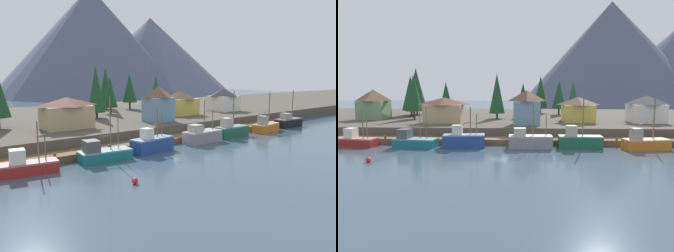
% 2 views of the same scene
% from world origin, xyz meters
% --- Properties ---
extents(ground_plane, '(400.00, 400.00, 1.00)m').
position_xyz_m(ground_plane, '(0.00, 20.00, -0.50)').
color(ground_plane, '#384C5B').
extents(dock, '(80.00, 4.00, 1.60)m').
position_xyz_m(dock, '(0.00, 1.99, 0.50)').
color(dock, brown).
rests_on(dock, ground_plane).
extents(shoreline_bank, '(400.00, 56.00, 2.50)m').
position_xyz_m(shoreline_bank, '(0.00, 32.00, 1.25)').
color(shoreline_bank, '#4C473D').
rests_on(shoreline_bank, ground_plane).
extents(mountain_west_peak, '(114.59, 114.59, 63.77)m').
position_xyz_m(mountain_west_peak, '(59.82, 144.82, 31.89)').
color(mountain_west_peak, '#4C566B').
rests_on(mountain_west_peak, ground_plane).
extents(mountain_central_peak, '(109.89, 109.89, 50.22)m').
position_xyz_m(mountain_central_peak, '(102.09, 142.36, 25.11)').
color(mountain_central_peak, slate).
rests_on(mountain_central_peak, ground_plane).
extents(fishing_boat_red, '(7.38, 3.41, 6.26)m').
position_xyz_m(fishing_boat_red, '(-24.31, -1.82, 0.98)').
color(fishing_boat_red, maroon).
rests_on(fishing_boat_red, ground_plane).
extents(fishing_boat_teal, '(7.39, 3.62, 8.81)m').
position_xyz_m(fishing_boat_teal, '(-14.17, -1.92, 1.03)').
color(fishing_boat_teal, '#196B70').
rests_on(fishing_boat_teal, ground_plane).
extents(fishing_boat_blue, '(7.09, 3.41, 6.76)m').
position_xyz_m(fishing_boat_blue, '(-5.76, -1.86, 1.27)').
color(fishing_boat_blue, navy).
rests_on(fishing_boat_blue, ground_plane).
extents(fishing_boat_grey, '(7.17, 3.17, 7.36)m').
position_xyz_m(fishing_boat_grey, '(5.20, -1.74, 1.20)').
color(fishing_boat_grey, gray).
rests_on(fishing_boat_grey, ground_plane).
extents(fishing_boat_green, '(7.08, 2.76, 8.75)m').
position_xyz_m(fishing_boat_green, '(13.37, -1.51, 1.27)').
color(fishing_boat_green, '#1E5B3D').
rests_on(fishing_boat_green, ground_plane).
extents(fishing_boat_orange, '(7.46, 3.90, 8.16)m').
position_xyz_m(fishing_boat_orange, '(23.77, -2.14, 1.08)').
color(fishing_boat_orange, '#CC6B1E').
rests_on(fishing_boat_orange, ground_plane).
extents(fishing_boat_black, '(7.26, 3.08, 8.30)m').
position_xyz_m(fishing_boat_black, '(33.26, -1.67, 1.17)').
color(fishing_boat_black, black).
rests_on(fishing_boat_black, ground_plane).
extents(house_white, '(7.30, 6.13, 5.82)m').
position_xyz_m(house_white, '(30.90, 15.59, 5.48)').
color(house_white, silver).
rests_on(house_white, shoreline_bank).
extents(house_yellow, '(6.88, 7.00, 5.48)m').
position_xyz_m(house_yellow, '(16.41, 16.52, 5.30)').
color(house_yellow, gold).
rests_on(house_yellow, shoreline_bank).
extents(house_tan, '(8.37, 5.55, 5.40)m').
position_xyz_m(house_tan, '(-12.73, 13.08, 5.25)').
color(house_tan, tan).
rests_on(house_tan, shoreline_bank).
extents(house_blue, '(5.55, 4.36, 6.94)m').
position_xyz_m(house_blue, '(4.96, 10.10, 6.05)').
color(house_blue, '#6689A8').
rests_on(house_blue, shoreline_bank).
extents(conifer_near_right, '(3.85, 3.85, 11.00)m').
position_xyz_m(conifer_near_right, '(-2.08, 22.56, 8.66)').
color(conifer_near_right, '#4C3823').
rests_on(conifer_near_right, shoreline_bank).
extents(conifer_mid_left, '(3.97, 3.97, 9.67)m').
position_xyz_m(conifer_mid_left, '(14.54, 35.01, 8.27)').
color(conifer_mid_left, '#4C3823').
rests_on(conifer_mid_left, shoreline_bank).
extents(conifer_back_left, '(3.43, 3.43, 8.79)m').
position_xyz_m(conifer_back_left, '(4.32, 27.77, 7.69)').
color(conifer_back_left, '#4C3823').
rests_on(conifer_back_left, shoreline_bank).
extents(conifer_back_right, '(4.28, 4.28, 11.14)m').
position_xyz_m(conifer_back_right, '(9.59, 39.25, 8.88)').
color(conifer_back_right, '#4C3823').
rests_on(conifer_back_right, shoreline_bank).
extents(conifer_far_left, '(3.68, 3.68, 9.17)m').
position_xyz_m(conifer_far_left, '(17.02, 26.47, 7.84)').
color(conifer_far_left, '#4C3823').
rests_on(conifer_far_left, shoreline_bank).
extents(channel_buoy, '(0.70, 0.70, 0.70)m').
position_xyz_m(channel_buoy, '(-16.35, -12.88, 0.35)').
color(channel_buoy, red).
rests_on(channel_buoy, ground_plane).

